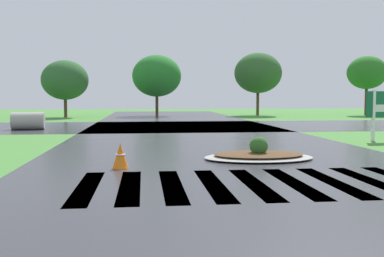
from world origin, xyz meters
name	(u,v)px	position (x,y,z in m)	size (l,w,h in m)	color
asphalt_roadway	(218,155)	(0.00, 10.00, 0.00)	(11.48, 80.00, 0.01)	#35353A
asphalt_cross_road	(182,126)	(0.00, 23.75, 0.00)	(90.00, 10.33, 0.01)	#35353A
crosswalk_stripes	(254,183)	(0.00, 5.41, 0.00)	(7.65, 3.59, 0.01)	white
median_island	(259,155)	(1.08, 9.05, 0.13)	(3.34, 2.19, 0.68)	#9E9B93
drainage_pipe_stack	(28,121)	(-8.91, 21.85, 0.49)	(1.87, 1.19, 0.99)	#9E9B93
traffic_cone	(120,156)	(-3.02, 7.77, 0.33)	(0.43, 0.43, 0.67)	orange
background_treeline	(168,75)	(-0.10, 37.57, 3.89)	(43.32, 6.82, 6.10)	#4C3823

